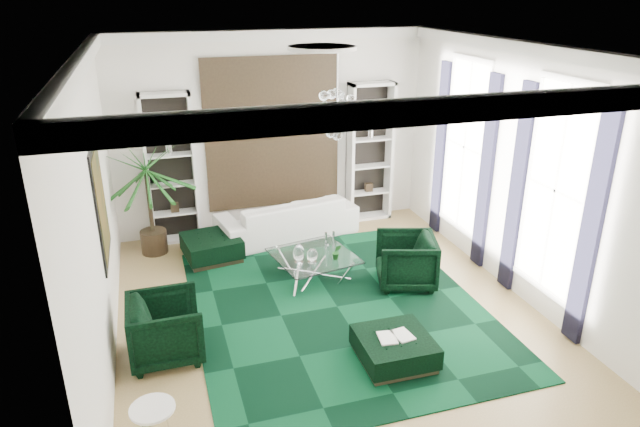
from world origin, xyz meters
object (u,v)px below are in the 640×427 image
object	(u,v)px
armchair_right	(406,261)
side_table	(155,426)
ottoman_side	(212,248)
sofa	(287,217)
ottoman_front	(394,349)
palm	(148,186)
armchair_left	(166,328)
coffee_table	(314,267)

from	to	relation	value
armchair_right	side_table	xyz separation A→B (m)	(-4.00, -2.41, -0.19)
ottoman_side	sofa	bearing A→B (deg)	20.66
ottoman_front	palm	world-z (taller)	palm
sofa	side_table	bearing A→B (deg)	50.82
armchair_right	ottoman_front	size ratio (longest dim) A/B	1.01
ottoman_front	side_table	size ratio (longest dim) A/B	1.93
armchair_left	palm	world-z (taller)	palm
side_table	armchair_right	bearing A→B (deg)	31.08
sofa	side_table	distance (m)	5.52
sofa	palm	world-z (taller)	palm
armchair_left	ottoman_side	bearing A→B (deg)	-18.95
ottoman_side	palm	bearing A→B (deg)	149.54
coffee_table	ottoman_front	xyz separation A→B (m)	(0.34, -2.48, -0.03)
coffee_table	side_table	size ratio (longest dim) A/B	2.60
armchair_left	side_table	bearing A→B (deg)	171.55
armchair_left	ottoman_front	distance (m)	2.95
armchair_left	ottoman_side	distance (m)	2.89
sofa	ottoman_side	size ratio (longest dim) A/B	2.81
armchair_right	ottoman_front	world-z (taller)	armchair_right
side_table	palm	xyz separation A→B (m)	(0.16, 4.84, 1.05)
armchair_left	armchair_right	distance (m)	3.89
ottoman_side	palm	distance (m)	1.55
coffee_table	side_table	world-z (taller)	side_table
armchair_left	coffee_table	distance (m)	2.87
ottoman_side	palm	size ratio (longest dim) A/B	0.37
sofa	armchair_left	world-z (taller)	armchair_left
armchair_left	ottoman_front	size ratio (longest dim) A/B	1.02
sofa	coffee_table	size ratio (longest dim) A/B	2.16
armchair_right	ottoman_front	xyz separation A→B (m)	(-1.02, -1.85, -0.24)
ottoman_front	side_table	distance (m)	3.04
sofa	armchair_right	xyz separation A→B (m)	(1.36, -2.43, 0.03)
ottoman_side	side_table	xyz separation A→B (m)	(-1.13, -4.27, 0.02)
armchair_right	ottoman_side	distance (m)	3.43
armchair_left	palm	distance (m)	3.41
coffee_table	side_table	bearing A→B (deg)	-131.05
armchair_right	palm	xyz separation A→B (m)	(-3.84, 2.43, 0.86)
ottoman_side	ottoman_front	size ratio (longest dim) A/B	1.03
coffee_table	ottoman_side	size ratio (longest dim) A/B	1.30
ottoman_side	side_table	world-z (taller)	side_table
armchair_left	coffee_table	size ratio (longest dim) A/B	0.76
armchair_right	ottoman_side	world-z (taller)	armchair_right
coffee_table	ottoman_front	size ratio (longest dim) A/B	1.34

